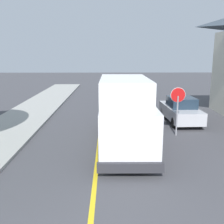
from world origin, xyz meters
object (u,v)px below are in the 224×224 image
(parked_car_far, at_px, (124,84))
(parked_car_mid, at_px, (128,92))
(parked_car_near, at_px, (136,105))
(box_truck, at_px, (125,109))
(parked_van_across, at_px, (180,110))
(stop_sign, at_px, (178,102))

(parked_car_far, bearing_deg, parked_car_mid, -90.71)
(parked_car_near, bearing_deg, box_truck, -101.17)
(box_truck, xyz_separation_m, parked_van_across, (3.91, 4.04, -0.97))
(box_truck, bearing_deg, parked_car_mid, 85.06)
(parked_car_near, height_order, parked_car_far, same)
(parked_car_mid, xyz_separation_m, stop_sign, (1.81, -11.56, 1.06))
(parked_car_mid, height_order, parked_car_far, same)
(parked_car_mid, xyz_separation_m, parked_van_across, (2.81, -8.68, 0.00))
(box_truck, height_order, parked_car_mid, box_truck)
(parked_van_across, bearing_deg, stop_sign, -109.17)
(parked_car_near, xyz_separation_m, parked_car_mid, (-0.05, 6.88, 0.00))
(parked_car_near, distance_m, parked_car_far, 13.82)
(parked_car_mid, bearing_deg, parked_van_across, -72.05)
(parked_van_across, bearing_deg, box_truck, -134.07)
(parked_car_far, bearing_deg, stop_sign, -84.67)
(parked_van_across, relative_size, stop_sign, 1.68)
(parked_car_mid, height_order, stop_sign, stop_sign)
(box_truck, bearing_deg, parked_van_across, 45.93)
(box_truck, distance_m, parked_car_far, 19.71)
(parked_car_near, xyz_separation_m, parked_car_far, (0.03, 13.82, 0.00))
(box_truck, relative_size, parked_van_across, 1.61)
(box_truck, xyz_separation_m, parked_car_near, (1.15, 5.83, -0.97))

